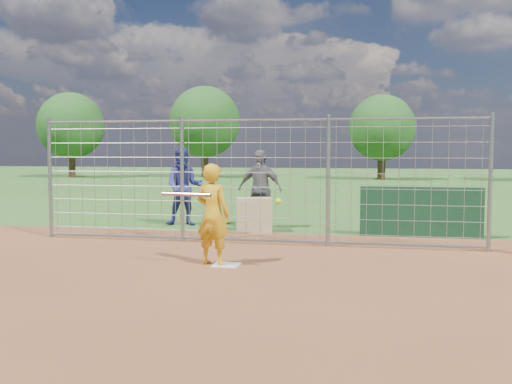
% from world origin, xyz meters
% --- Properties ---
extents(ground, '(100.00, 100.00, 0.00)m').
position_xyz_m(ground, '(0.00, 0.00, 0.00)').
color(ground, '#2D591E').
rests_on(ground, ground).
extents(infield_dirt, '(18.00, 18.00, 0.00)m').
position_xyz_m(infield_dirt, '(0.00, -3.00, 0.01)').
color(infield_dirt, brown).
rests_on(infield_dirt, ground).
extents(home_plate, '(0.43, 0.43, 0.02)m').
position_xyz_m(home_plate, '(0.00, -0.20, 0.01)').
color(home_plate, silver).
rests_on(home_plate, ground).
extents(dugout_wall, '(2.60, 0.20, 1.10)m').
position_xyz_m(dugout_wall, '(3.40, 3.60, 0.55)').
color(dugout_wall, '#11381E').
rests_on(dugout_wall, ground).
extents(batter, '(0.71, 0.57, 1.69)m').
position_xyz_m(batter, '(-0.23, -0.20, 0.84)').
color(batter, gold).
rests_on(batter, ground).
extents(bystander_a, '(1.08, 0.91, 1.97)m').
position_xyz_m(bystander_a, '(-2.28, 4.44, 0.98)').
color(bystander_a, navy).
rests_on(bystander_a, ground).
extents(bystander_b, '(1.20, 0.69, 1.92)m').
position_xyz_m(bystander_b, '(-0.31, 4.27, 0.96)').
color(bystander_b, '#5F5E63').
rests_on(bystander_b, ground).
extents(equipment_bin, '(0.92, 0.74, 0.80)m').
position_xyz_m(equipment_bin, '(-0.32, 3.61, 0.40)').
color(equipment_bin, tan).
rests_on(equipment_bin, ground).
extents(equipment_in_play, '(1.96, 0.22, 0.17)m').
position_xyz_m(equipment_in_play, '(-0.21, -0.52, 1.18)').
color(equipment_in_play, silver).
rests_on(equipment_in_play, ground).
extents(backstop_fence, '(9.08, 0.08, 2.60)m').
position_xyz_m(backstop_fence, '(0.00, 2.00, 1.26)').
color(backstop_fence, gray).
rests_on(backstop_fence, ground).
extents(tree_line, '(44.66, 6.72, 6.48)m').
position_xyz_m(tree_line, '(3.13, 28.13, 3.71)').
color(tree_line, '#3F2B19').
rests_on(tree_line, ground).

